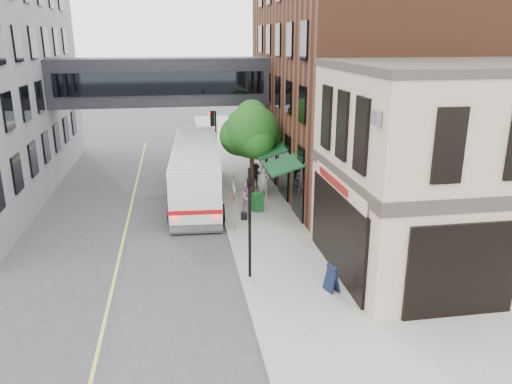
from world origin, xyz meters
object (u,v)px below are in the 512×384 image
object	(u,v)px
bus	(196,169)
pedestrian_c	(256,176)
pedestrian_a	(264,182)
newspaper_box	(258,202)
pedestrian_b	(248,198)
sandwich_board	(332,278)

from	to	relation	value
bus	pedestrian_c	size ratio (longest dim) A/B	7.74
pedestrian_a	newspaper_box	bearing A→B (deg)	-107.15
bus	pedestrian_c	xyz separation A→B (m)	(3.74, 1.05, -0.88)
pedestrian_a	pedestrian_b	distance (m)	2.69
pedestrian_b	pedestrian_c	bearing A→B (deg)	67.13
bus	newspaper_box	xyz separation A→B (m)	(3.13, -3.32, -1.14)
pedestrian_b	sandwich_board	size ratio (longest dim) A/B	1.51
pedestrian_a	sandwich_board	world-z (taller)	pedestrian_a
pedestrian_a	pedestrian_c	bearing A→B (deg)	96.49
pedestrian_b	newspaper_box	bearing A→B (deg)	-11.62
pedestrian_c	pedestrian_a	bearing A→B (deg)	-93.74
pedestrian_c	sandwich_board	bearing A→B (deg)	-96.18
pedestrian_a	sandwich_board	xyz separation A→B (m)	(0.49, -11.70, -0.38)
sandwich_board	pedestrian_c	bearing A→B (deg)	76.42
pedestrian_b	newspaper_box	distance (m)	0.59
pedestrian_a	sandwich_board	size ratio (longest dim) A/B	1.74
sandwich_board	pedestrian_a	bearing A→B (deg)	76.01
pedestrian_b	sandwich_board	distance (m)	9.53
pedestrian_c	bus	bearing A→B (deg)	-173.35
sandwich_board	bus	bearing A→B (deg)	92.85
pedestrian_c	sandwich_board	size ratio (longest dim) A/B	1.52
pedestrian_b	sandwich_board	world-z (taller)	pedestrian_b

